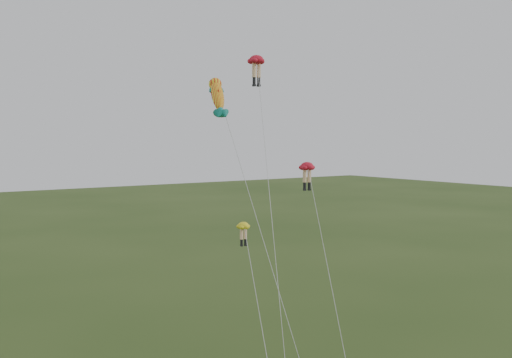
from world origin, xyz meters
TOP-DOWN VIEW (x-y plane):
  - legs_kite_red_high at (2.42, 7.64)m, footprint 4.07×8.83m
  - legs_kite_red_mid at (6.56, 6.93)m, footprint 6.04×11.36m
  - legs_kite_yellow at (-1.02, 4.03)m, footprint 3.01×7.55m
  - fish_kite at (-1.75, 6.07)m, footprint 2.67×9.21m

SIDE VIEW (x-z plane):
  - legs_kite_yellow at x=-1.02m, z-range 4.03..13.79m
  - legs_kite_red_mid at x=6.56m, z-range 5.89..19.23m
  - fish_kite at x=-1.75m, z-range 8.15..27.50m
  - legs_kite_red_high at x=2.42m, z-range 9.54..30.53m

